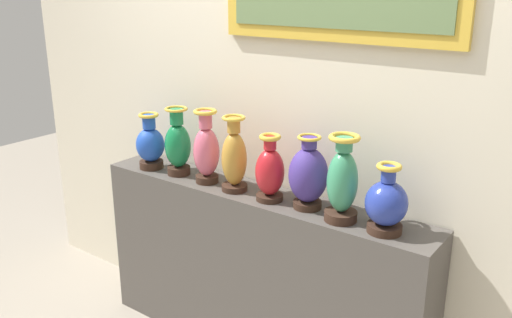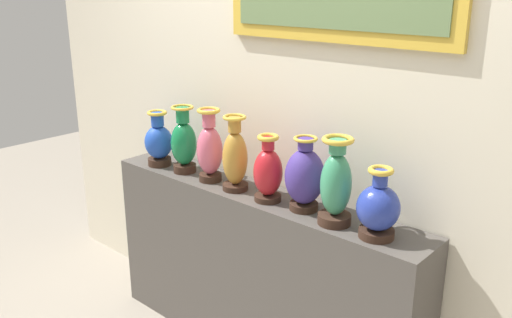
{
  "view_description": "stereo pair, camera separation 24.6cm",
  "coord_description": "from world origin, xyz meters",
  "px_view_note": "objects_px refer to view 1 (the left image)",
  "views": [
    {
      "loc": [
        1.57,
        -2.13,
        2.0
      ],
      "look_at": [
        0.0,
        0.0,
        1.14
      ],
      "focal_mm": 38.68,
      "sensor_mm": 36.0,
      "label": 1
    },
    {
      "loc": [
        1.76,
        -1.97,
        2.0
      ],
      "look_at": [
        0.0,
        0.0,
        1.14
      ],
      "focal_mm": 38.68,
      "sensor_mm": 36.0,
      "label": 2
    }
  ],
  "objects_px": {
    "vase_sapphire": "(150,145)",
    "vase_rose": "(206,150)",
    "vase_ochre": "(234,158)",
    "vase_jade": "(342,182)",
    "vase_crimson": "(270,172)",
    "vase_indigo": "(308,175)",
    "vase_cobalt": "(386,204)",
    "vase_emerald": "(178,145)"
  },
  "relations": [
    {
      "from": "vase_sapphire",
      "to": "vase_jade",
      "type": "bearing_deg",
      "value": 0.02
    },
    {
      "from": "vase_ochre",
      "to": "vase_indigo",
      "type": "bearing_deg",
      "value": 3.66
    },
    {
      "from": "vase_sapphire",
      "to": "vase_crimson",
      "type": "bearing_deg",
      "value": 0.6
    },
    {
      "from": "vase_crimson",
      "to": "vase_jade",
      "type": "height_order",
      "value": "vase_jade"
    },
    {
      "from": "vase_sapphire",
      "to": "vase_emerald",
      "type": "height_order",
      "value": "vase_emerald"
    },
    {
      "from": "vase_sapphire",
      "to": "vase_emerald",
      "type": "distance_m",
      "value": 0.21
    },
    {
      "from": "vase_ochre",
      "to": "vase_indigo",
      "type": "xyz_separation_m",
      "value": [
        0.43,
        0.03,
        -0.01
      ]
    },
    {
      "from": "vase_jade",
      "to": "vase_ochre",
      "type": "bearing_deg",
      "value": 179.2
    },
    {
      "from": "vase_crimson",
      "to": "vase_jade",
      "type": "xyz_separation_m",
      "value": [
        0.4,
        -0.01,
        0.04
      ]
    },
    {
      "from": "vase_crimson",
      "to": "vase_indigo",
      "type": "bearing_deg",
      "value": 7.77
    },
    {
      "from": "vase_crimson",
      "to": "vase_cobalt",
      "type": "distance_m",
      "value": 0.61
    },
    {
      "from": "vase_sapphire",
      "to": "vase_rose",
      "type": "bearing_deg",
      "value": 2.09
    },
    {
      "from": "vase_emerald",
      "to": "vase_cobalt",
      "type": "distance_m",
      "value": 1.25
    },
    {
      "from": "vase_crimson",
      "to": "vase_cobalt",
      "type": "relative_size",
      "value": 1.08
    },
    {
      "from": "vase_crimson",
      "to": "vase_rose",
      "type": "bearing_deg",
      "value": 179.12
    },
    {
      "from": "vase_sapphire",
      "to": "vase_emerald",
      "type": "xyz_separation_m",
      "value": [
        0.2,
        0.02,
        0.03
      ]
    },
    {
      "from": "vase_ochre",
      "to": "vase_crimson",
      "type": "xyz_separation_m",
      "value": [
        0.22,
        -0.0,
        -0.03
      ]
    },
    {
      "from": "vase_ochre",
      "to": "vase_cobalt",
      "type": "distance_m",
      "value": 0.84
    },
    {
      "from": "vase_jade",
      "to": "vase_rose",
      "type": "bearing_deg",
      "value": 178.97
    },
    {
      "from": "vase_rose",
      "to": "vase_cobalt",
      "type": "height_order",
      "value": "vase_rose"
    },
    {
      "from": "vase_indigo",
      "to": "vase_cobalt",
      "type": "distance_m",
      "value": 0.41
    },
    {
      "from": "vase_ochre",
      "to": "vase_jade",
      "type": "relative_size",
      "value": 0.98
    },
    {
      "from": "vase_rose",
      "to": "vase_ochre",
      "type": "height_order",
      "value": "vase_rose"
    },
    {
      "from": "vase_crimson",
      "to": "vase_indigo",
      "type": "xyz_separation_m",
      "value": [
        0.2,
        0.03,
        0.02
      ]
    },
    {
      "from": "vase_ochre",
      "to": "vase_cobalt",
      "type": "xyz_separation_m",
      "value": [
        0.84,
        -0.0,
        -0.04
      ]
    },
    {
      "from": "vase_sapphire",
      "to": "vase_cobalt",
      "type": "height_order",
      "value": "vase_sapphire"
    },
    {
      "from": "vase_indigo",
      "to": "vase_emerald",
      "type": "bearing_deg",
      "value": -178.72
    },
    {
      "from": "vase_jade",
      "to": "vase_cobalt",
      "type": "height_order",
      "value": "vase_jade"
    },
    {
      "from": "vase_emerald",
      "to": "vase_rose",
      "type": "bearing_deg",
      "value": -0.68
    },
    {
      "from": "vase_rose",
      "to": "vase_crimson",
      "type": "bearing_deg",
      "value": -0.88
    },
    {
      "from": "vase_crimson",
      "to": "vase_jade",
      "type": "relative_size",
      "value": 0.83
    },
    {
      "from": "vase_indigo",
      "to": "vase_cobalt",
      "type": "bearing_deg",
      "value": -4.34
    },
    {
      "from": "vase_rose",
      "to": "vase_crimson",
      "type": "relative_size",
      "value": 1.19
    },
    {
      "from": "vase_jade",
      "to": "vase_cobalt",
      "type": "bearing_deg",
      "value": 1.32
    },
    {
      "from": "vase_rose",
      "to": "vase_ochre",
      "type": "relative_size",
      "value": 1.01
    },
    {
      "from": "vase_emerald",
      "to": "vase_ochre",
      "type": "distance_m",
      "value": 0.41
    },
    {
      "from": "vase_ochre",
      "to": "vase_jade",
      "type": "distance_m",
      "value": 0.63
    },
    {
      "from": "vase_sapphire",
      "to": "vase_jade",
      "type": "distance_m",
      "value": 1.24
    },
    {
      "from": "vase_ochre",
      "to": "vase_crimson",
      "type": "bearing_deg",
      "value": -0.1
    },
    {
      "from": "vase_rose",
      "to": "vase_emerald",
      "type": "bearing_deg",
      "value": 179.32
    },
    {
      "from": "vase_rose",
      "to": "vase_crimson",
      "type": "xyz_separation_m",
      "value": [
        0.42,
        -0.01,
        -0.03
      ]
    },
    {
      "from": "vase_sapphire",
      "to": "vase_indigo",
      "type": "bearing_deg",
      "value": 2.01
    }
  ]
}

